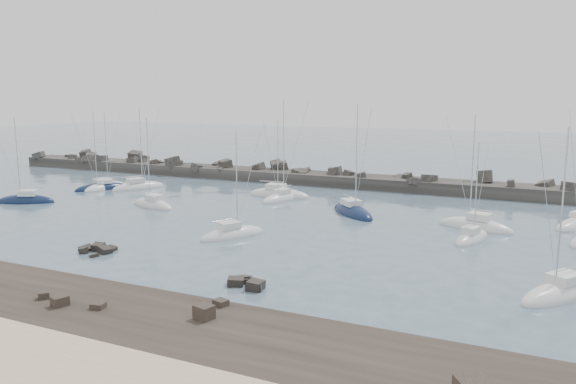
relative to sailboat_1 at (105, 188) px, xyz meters
The scene contains 17 objects.
ground 34.98m from the sailboat_1, 32.91° to the right, with size 400.00×400.00×0.00m, color #486072.
rock_shelf 50.57m from the sailboat_1, 54.18° to the right, with size 140.00×12.17×2.06m.
rock_cluster_near 37.88m from the sailboat_1, 48.21° to the right, with size 3.95×3.30×1.36m.
rock_cluster_far 52.86m from the sailboat_1, 35.68° to the right, with size 3.46×2.77×1.36m.
breakwater 28.78m from the sailboat_1, 41.30° to the left, with size 115.00×6.91×5.24m.
sailboat_1 is the anchor object (origin of this frame).
sailboat_2 13.78m from the sailboat_1, 96.03° to the right, with size 8.17×5.68×12.68m.
sailboat_3 5.25m from the sailboat_1, 26.52° to the left, with size 6.33×8.91×13.69m.
sailboat_4 28.48m from the sailboat_1, 11.10° to the left, with size 9.66×3.32×15.10m.
sailboat_5 18.26m from the sailboat_1, 27.72° to the right, with size 8.26×4.68×12.60m.
sailboat_6 29.61m from the sailboat_1, ahead, with size 4.02×8.01×12.20m.
sailboat_7 38.38m from the sailboat_1, 27.79° to the right, with size 5.63×7.82×12.13m.
sailboat_8 41.77m from the sailboat_1, ahead, with size 8.53×8.72×14.73m.
sailboat_9 56.64m from the sailboat_1, ahead, with size 8.87×4.77×13.58m.
sailboat_10 57.50m from the sailboat_1, ahead, with size 3.73×7.05×10.83m.
sailboat_11 68.79m from the sailboat_1, 19.49° to the right, with size 6.85×8.55×13.48m.
sailboat_13 0.71m from the sailboat_1, 90.56° to the right, with size 6.29×8.59×13.16m.
Camera 1 is at (33.99, -48.02, 14.52)m, focal length 35.00 mm.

